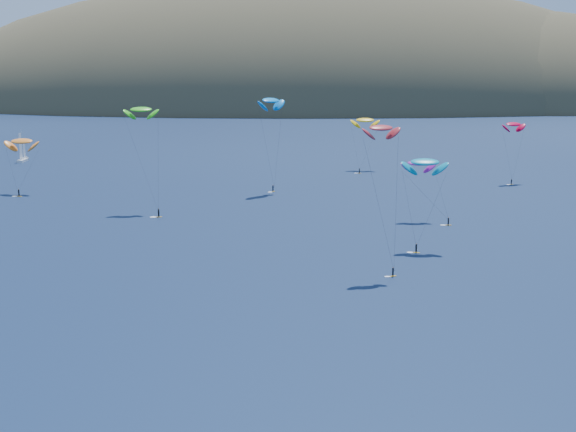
# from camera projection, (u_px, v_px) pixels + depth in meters

# --- Properties ---
(island) EXTENTS (730.00, 300.00, 210.00)m
(island) POSITION_uv_depth(u_px,v_px,m) (325.00, 117.00, 622.57)
(island) COLOR #3D3526
(island) RESTS_ON ground
(sailboat) EXTENTS (9.32, 8.10, 11.74)m
(sailboat) POSITION_uv_depth(u_px,v_px,m) (23.00, 159.00, 286.61)
(sailboat) COLOR silver
(sailboat) RESTS_ON ground
(kitesurfer_1) EXTENTS (10.03, 10.51, 16.91)m
(kitesurfer_1) POSITION_uv_depth(u_px,v_px,m) (22.00, 141.00, 221.34)
(kitesurfer_1) COLOR gold
(kitesurfer_1) RESTS_ON ground
(kitesurfer_3) EXTENTS (10.35, 13.55, 26.91)m
(kitesurfer_3) POSITION_uv_depth(u_px,v_px,m) (141.00, 110.00, 195.40)
(kitesurfer_3) COLOR gold
(kitesurfer_3) RESTS_ON ground
(kitesurfer_4) EXTENTS (9.61, 10.09, 27.95)m
(kitesurfer_4) POSITION_uv_depth(u_px,v_px,m) (271.00, 100.00, 221.63)
(kitesurfer_4) COLOR gold
(kitesurfer_4) RESTS_ON ground
(kitesurfer_5) EXTENTS (9.06, 7.70, 19.58)m
(kitesurfer_5) POSITION_uv_depth(u_px,v_px,m) (425.00, 162.00, 157.32)
(kitesurfer_5) COLOR gold
(kitesurfer_5) RESTS_ON ground
(kitesurfer_6) EXTENTS (10.60, 8.95, 15.40)m
(kitesurfer_6) POSITION_uv_depth(u_px,v_px,m) (418.00, 163.00, 184.93)
(kitesurfer_6) COLOR gold
(kitesurfer_6) RESTS_ON ground
(kitesurfer_8) EXTENTS (8.47, 8.98, 19.49)m
(kitesurfer_8) POSITION_uv_depth(u_px,v_px,m) (514.00, 124.00, 238.47)
(kitesurfer_8) COLOR gold
(kitesurfer_8) RESTS_ON ground
(kitesurfer_9) EXTENTS (7.36, 7.08, 27.36)m
(kitesurfer_9) POSITION_uv_depth(u_px,v_px,m) (381.00, 128.00, 138.51)
(kitesurfer_9) COLOR gold
(kitesurfer_9) RESTS_ON ground
(kitesurfer_11) EXTENTS (9.49, 13.59, 18.85)m
(kitesurfer_11) POSITION_uv_depth(u_px,v_px,m) (365.00, 120.00, 265.83)
(kitesurfer_11) COLOR gold
(kitesurfer_11) RESTS_ON ground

